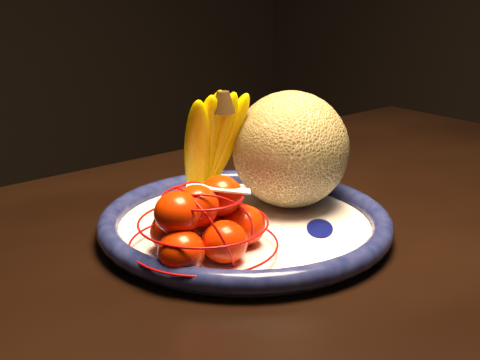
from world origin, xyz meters
TOP-DOWN VIEW (x-y plane):
  - dining_table at (0.11, 0.04)m, footprint 1.41×0.86m
  - fruit_bowl at (0.03, 0.07)m, footprint 0.37×0.37m
  - cantaloupe at (0.12, 0.09)m, footprint 0.16×0.16m
  - banana_bunch at (0.02, 0.14)m, footprint 0.12×0.11m
  - mandarin_bag at (-0.07, 0.03)m, footprint 0.17×0.17m
  - price_tag at (-0.05, 0.03)m, footprint 0.07×0.07m

SIDE VIEW (x-z plane):
  - dining_table at x=0.11m, z-range 0.27..0.97m
  - fruit_bowl at x=0.03m, z-range 0.70..0.73m
  - mandarin_bag at x=-0.07m, z-range 0.69..0.80m
  - price_tag at x=-0.05m, z-range 0.78..0.79m
  - cantaloupe at x=0.12m, z-range 0.71..0.87m
  - banana_bunch at x=0.02m, z-range 0.71..0.89m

